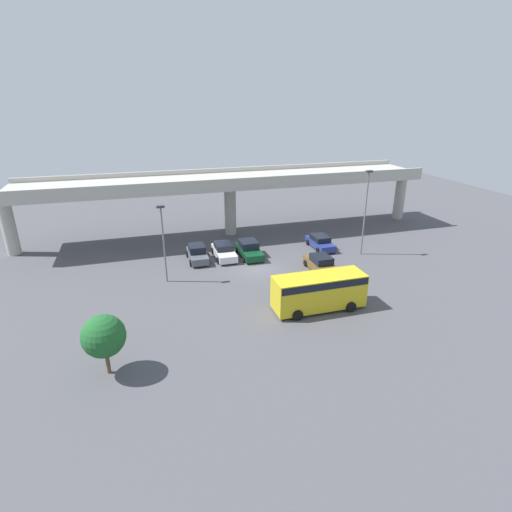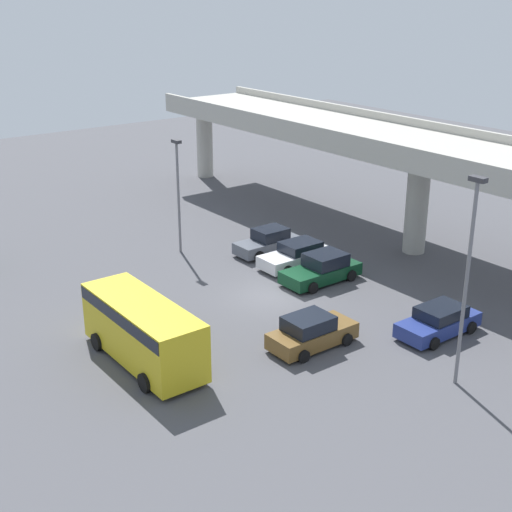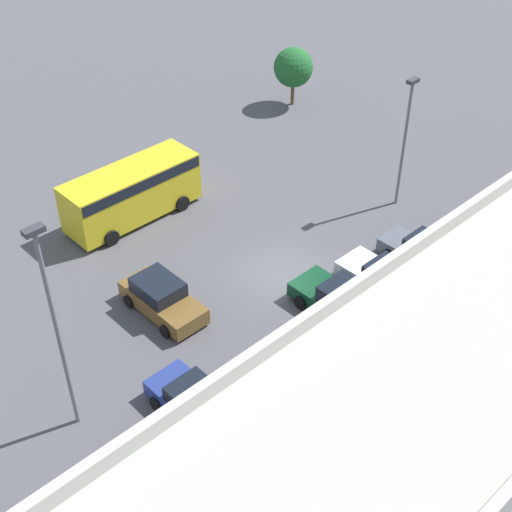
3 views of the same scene
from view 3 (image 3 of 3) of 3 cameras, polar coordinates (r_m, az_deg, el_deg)
The scene contains 10 objects.
ground_plane at distance 34.48m, azimuth 2.31°, elevation -1.57°, with size 104.68×104.68×0.00m, color #4C4C51.
parked_car_0 at distance 35.53m, azimuth 13.31°, elevation 0.16°, with size 2.03×4.33×1.63m.
parked_car_1 at distance 33.61m, azimuth 10.47°, elevation -1.94°, with size 2.17×4.77×1.52m.
parked_car_2 at distance 32.07m, azimuth 6.93°, elevation -3.69°, with size 2.24×4.79×1.66m.
parked_car_3 at distance 32.34m, azimuth -7.55°, elevation -3.34°, with size 2.10×4.36×1.62m.
parked_car_4 at distance 27.86m, azimuth -4.69°, elevation -11.82°, with size 2.08×4.48×1.46m.
shuttle_bus at distance 38.05m, azimuth -9.93°, elevation 5.24°, with size 7.43×2.74×2.90m.
lamp_post_near_aisle at distance 38.18m, azimuth 11.88°, elevation 9.62°, with size 0.70×0.35×7.28m.
lamp_post_mid_lot at distance 25.28m, azimuth -15.81°, elevation -4.96°, with size 0.70×0.35×9.14m.
tree_front_left at distance 49.30m, azimuth 3.01°, elevation 14.84°, with size 2.65×2.65×3.99m.
Camera 3 is at (19.34, 18.35, 21.86)m, focal length 50.00 mm.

